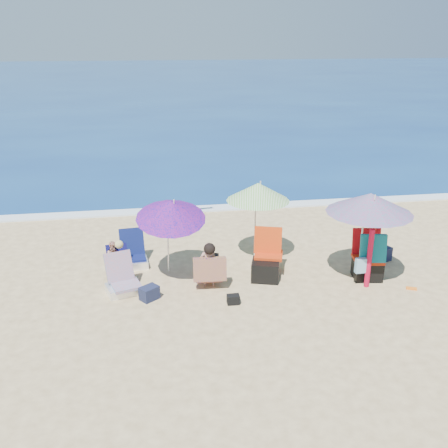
{
  "coord_description": "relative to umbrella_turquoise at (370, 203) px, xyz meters",
  "views": [
    {
      "loc": [
        -1.74,
        -8.33,
        4.68
      ],
      "look_at": [
        -0.3,
        1.0,
        1.1
      ],
      "focal_mm": 40.74,
      "sensor_mm": 36.0,
      "label": 1
    }
  ],
  "objects": [
    {
      "name": "umbrella_turquoise",
      "position": [
        0.0,
        0.0,
        0.0
      ],
      "size": [
        2.16,
        2.16,
        1.88
      ],
      "color": "white",
      "rests_on": "ground"
    },
    {
      "name": "chair_navy",
      "position": [
        -4.51,
        1.48,
        -1.46
      ],
      "size": [
        0.6,
        0.72,
        0.74
      ],
      "color": "#0D164D",
      "rests_on": "ground"
    },
    {
      "name": "sea",
      "position": [
        -2.37,
        44.77,
        -1.7
      ],
      "size": [
        120.0,
        80.0,
        0.12
      ],
      "color": "navy",
      "rests_on": "ground"
    },
    {
      "name": "camp_chair_left",
      "position": [
        -1.86,
        0.47,
        -1.36
      ],
      "size": [
        0.78,
        0.87,
        0.98
      ],
      "color": "#BE320D",
      "rests_on": "ground"
    },
    {
      "name": "bag_navy_b",
      "position": [
        0.81,
        0.91,
        -1.5
      ],
      "size": [
        0.49,
        0.43,
        0.3
      ],
      "color": "#191E39",
      "rests_on": "ground"
    },
    {
      "name": "umbrella_blue",
      "position": [
        -3.72,
        0.61,
        -0.14
      ],
      "size": [
        1.42,
        1.47,
        1.85
      ],
      "color": "white",
      "rests_on": "ground"
    },
    {
      "name": "person_left",
      "position": [
        -4.87,
        1.12,
        -1.3
      ],
      "size": [
        0.5,
        0.56,
        0.78
      ],
      "color": "tan",
      "rests_on": "ground"
    },
    {
      "name": "umbrella_striped",
      "position": [
        -1.86,
        1.34,
        -0.1
      ],
      "size": [
        1.55,
        1.55,
        1.78
      ],
      "color": "white",
      "rests_on": "ground"
    },
    {
      "name": "bag_black_b",
      "position": [
        -2.69,
        -0.48,
        -1.57
      ],
      "size": [
        0.23,
        0.16,
        0.17
      ],
      "color": "black",
      "rests_on": "ground"
    },
    {
      "name": "furled_umbrella",
      "position": [
        0.01,
        -0.2,
        -0.92
      ],
      "size": [
        0.17,
        0.2,
        1.33
      ],
      "color": "#B70D2D",
      "rests_on": "ground"
    },
    {
      "name": "ground",
      "position": [
        -2.37,
        -0.23,
        -1.65
      ],
      "size": [
        120.0,
        120.0,
        0.0
      ],
      "color": "#D8BC84",
      "rests_on": "ground"
    },
    {
      "name": "orange_item",
      "position": [
        0.83,
        -0.45,
        -1.64
      ],
      "size": [
        0.22,
        0.16,
        0.03
      ],
      "color": "orange",
      "rests_on": "ground"
    },
    {
      "name": "bag_tan",
      "position": [
        -1.6,
        0.92,
        -1.54
      ],
      "size": [
        0.33,
        0.29,
        0.23
      ],
      "color": "tan",
      "rests_on": "ground"
    },
    {
      "name": "person_center",
      "position": [
        -3.04,
        0.25,
        -1.2
      ],
      "size": [
        0.64,
        0.56,
        0.93
      ],
      "color": "tan",
      "rests_on": "ground"
    },
    {
      "name": "chair_rainbow",
      "position": [
        -4.72,
        0.29,
        -1.46
      ],
      "size": [
        0.73,
        0.79,
        0.74
      ],
      "color": "#D54E4B",
      "rests_on": "ground"
    },
    {
      "name": "bag_navy_a",
      "position": [
        -4.21,
        -0.07,
        -1.53
      ],
      "size": [
        0.41,
        0.39,
        0.26
      ],
      "color": "#1A1F39",
      "rests_on": "ground"
    },
    {
      "name": "camp_chair_right",
      "position": [
        0.15,
        0.12,
        -1.28
      ],
      "size": [
        0.72,
        0.72,
        1.03
      ],
      "color": "#B7270D",
      "rests_on": "ground"
    },
    {
      "name": "bag_black_a",
      "position": [
        -2.88,
        1.27,
        -1.54
      ],
      "size": [
        0.37,
        0.32,
        0.22
      ],
      "color": "black",
      "rests_on": "ground"
    },
    {
      "name": "foam",
      "position": [
        -2.37,
        4.87,
        -1.63
      ],
      "size": [
        120.0,
        0.5,
        0.04
      ],
      "color": "white",
      "rests_on": "ground"
    }
  ]
}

